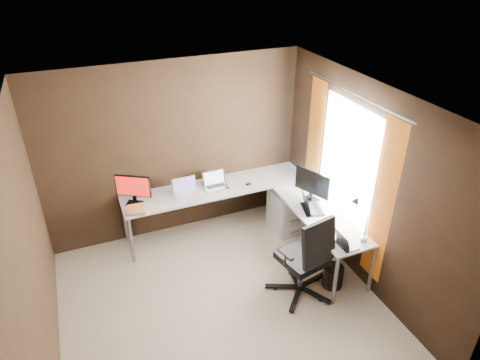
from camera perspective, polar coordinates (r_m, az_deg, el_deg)
name	(u,v)px	position (r m, az deg, el deg)	size (l,w,h in m)	color
room	(248,209)	(4.57, 1.14, -3.87)	(3.60, 3.60, 2.50)	#9E957B
desk	(254,201)	(5.81, 1.82, -2.81)	(2.65, 2.25, 0.73)	silver
drawer_pedestal	(287,211)	(6.32, 6.23, -4.09)	(0.42, 0.50, 0.60)	silver
monitor_left	(133,188)	(5.72, -14.06, -1.04)	(0.42, 0.26, 0.41)	black
monitor_right	(312,184)	(5.68, 9.62, -0.51)	(0.24, 0.50, 0.44)	black
laptop_white	(186,191)	(5.88, -7.23, -1.45)	(0.33, 0.24, 0.22)	silver
laptop_silver	(215,184)	(6.02, -3.32, -0.48)	(0.33, 0.24, 0.22)	silver
laptop_black_big	(310,207)	(5.58, 9.33, -3.52)	(0.32, 0.39, 0.23)	black
laptop_black_small	(345,243)	(5.06, 13.82, -8.12)	(0.19, 0.26, 0.18)	black
book_stack	(136,209)	(5.63, -13.67, -3.84)	(0.28, 0.25, 0.08)	#9B7453
mouse_left	(142,210)	(5.65, -12.97, -3.88)	(0.08, 0.05, 0.03)	black
mouse_corner	(249,184)	(6.06, 1.15, -0.55)	(0.09, 0.06, 0.04)	black
desk_lamp	(359,215)	(5.02, 15.65, -4.48)	(0.18, 0.21, 0.54)	slate
office_chair	(304,271)	(5.27, 8.48, -11.87)	(0.64, 0.66, 1.14)	black
wastebasket	(333,276)	(5.55, 12.27, -12.43)	(0.25, 0.25, 0.29)	black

